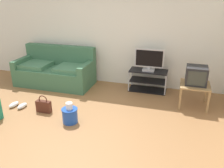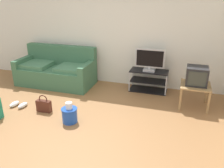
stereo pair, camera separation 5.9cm
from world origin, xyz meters
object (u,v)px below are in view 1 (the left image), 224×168
flat_tv (149,60)px  handbag (44,106)px  couch (56,71)px  sneakers_pair (18,105)px  side_table (195,87)px  crt_tv (196,75)px  cleaning_bucket (70,114)px  tv_stand (148,80)px

flat_tv → handbag: flat_tv is taller
couch → sneakers_pair: size_ratio=5.63×
handbag → sneakers_pair: bearing=178.0°
side_table → couch: bearing=174.9°
side_table → crt_tv: bearing=90.0°
flat_tv → cleaning_bucket: flat_tv is taller
handbag → tv_stand: bearing=42.9°
side_table → sneakers_pair: size_ratio=1.73×
side_table → handbag: bearing=-158.1°
side_table → handbag: 3.09m
crt_tv → sneakers_pair: (-3.49, -1.14, -0.62)m
handbag → cleaning_bucket: 0.71m
handbag → side_table: bearing=21.9°
tv_stand → sneakers_pair: (-2.45, -1.67, -0.21)m
handbag → cleaning_bucket: bearing=-17.1°
handbag → cleaning_bucket: (0.68, -0.21, 0.03)m
couch → crt_tv: (3.37, -0.28, 0.33)m
crt_tv → side_table: bearing=-90.0°
flat_tv → sneakers_pair: (-2.45, -1.65, -0.72)m
couch → tv_stand: (2.34, 0.24, -0.09)m
tv_stand → handbag: bearing=-137.1°
flat_tv → sneakers_pair: bearing=-146.1°
flat_tv → crt_tv: (1.03, -0.51, -0.10)m
tv_stand → side_table: (1.03, -0.54, 0.16)m
flat_tv → side_table: 1.21m
couch → cleaning_bucket: (1.20, -1.65, -0.18)m
side_table → cleaning_bucket: bearing=-148.1°
couch → tv_stand: size_ratio=2.16×
tv_stand → handbag: 2.49m
crt_tv → tv_stand: bearing=152.9°
couch → crt_tv: 3.40m
crt_tv → cleaning_bucket: bearing=-147.8°
side_table → cleaning_bucket: 2.58m
handbag → couch: bearing=109.7°
flat_tv → crt_tv: flat_tv is taller
flat_tv → couch: bearing=-174.6°
cleaning_bucket → sneakers_pair: cleaning_bucket is taller
cleaning_bucket → handbag: bearing=162.9°
cleaning_bucket → side_table: bearing=31.9°
crt_tv → sneakers_pair: bearing=-161.9°
crt_tv → couch: bearing=175.2°
tv_stand → flat_tv: (-0.00, -0.02, 0.51)m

